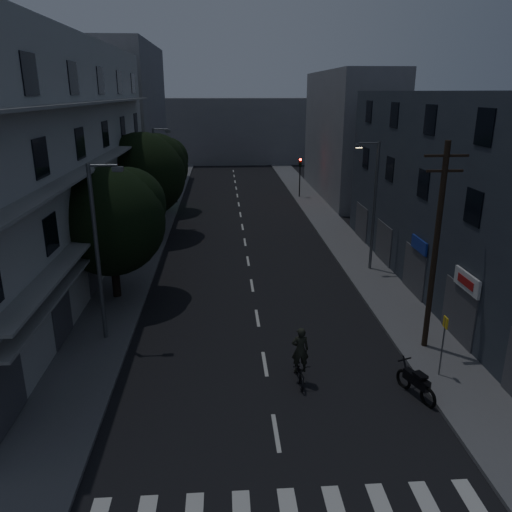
{
  "coord_description": "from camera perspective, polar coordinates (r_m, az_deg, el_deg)",
  "views": [
    {
      "loc": [
        -1.64,
        -12.04,
        10.97
      ],
      "look_at": [
        0.0,
        12.0,
        3.0
      ],
      "focal_mm": 35.0,
      "sensor_mm": 36.0,
      "label": 1
    }
  ],
  "objects": [
    {
      "name": "sidewalk_left",
      "position": [
        39.05,
        -12.38,
        1.66
      ],
      "size": [
        3.0,
        90.0,
        0.15
      ],
      "primitive_type": "cube",
      "color": "#565659",
      "rests_on": "ground"
    },
    {
      "name": "building_left",
      "position": [
        32.02,
        -23.05,
        9.74
      ],
      "size": [
        7.0,
        36.0,
        14.0
      ],
      "color": "#B1B1AC",
      "rests_on": "ground"
    },
    {
      "name": "building_far_left",
      "position": [
        61.0,
        -14.16,
        14.98
      ],
      "size": [
        6.0,
        20.0,
        16.0
      ],
      "primitive_type": "cube",
      "color": "slate",
      "rests_on": "ground"
    },
    {
      "name": "cyclist",
      "position": [
        20.09,
        5.02,
        -12.2
      ],
      "size": [
        0.69,
        1.88,
        2.37
      ],
      "rotation": [
        0.0,
        0.0,
        0.01
      ],
      "color": "black",
      "rests_on": "ground"
    },
    {
      "name": "street_lamp_left_near",
      "position": [
        22.78,
        -17.5,
        1.2
      ],
      "size": [
        1.51,
        0.25,
        8.0
      ],
      "color": "slate",
      "rests_on": "sidewalk_left"
    },
    {
      "name": "motorcycle",
      "position": [
        20.25,
        17.81,
        -13.68
      ],
      "size": [
        0.98,
        2.04,
        1.37
      ],
      "rotation": [
        0.0,
        0.0,
        0.36
      ],
      "color": "black",
      "rests_on": "ground"
    },
    {
      "name": "traffic_signal_far_left",
      "position": [
        51.5,
        -9.2,
        9.28
      ],
      "size": [
        0.28,
        0.37,
        4.1
      ],
      "color": "black",
      "rests_on": "sidewalk_left"
    },
    {
      "name": "ground",
      "position": [
        38.66,
        -1.31,
        1.81
      ],
      "size": [
        160.0,
        160.0,
        0.0
      ],
      "primitive_type": "plane",
      "color": "black",
      "rests_on": "ground"
    },
    {
      "name": "street_lamp_left_far",
      "position": [
        42.89,
        -11.24,
        9.41
      ],
      "size": [
        1.51,
        0.25,
        8.0
      ],
      "color": "slate",
      "rests_on": "sidewalk_left"
    },
    {
      "name": "bus_stop_sign",
      "position": [
        21.07,
        20.67,
        -8.5
      ],
      "size": [
        0.06,
        0.35,
        2.52
      ],
      "color": "#595B60",
      "rests_on": "sidewalk_right"
    },
    {
      "name": "utility_pole",
      "position": [
        22.2,
        19.88,
        1.23
      ],
      "size": [
        1.8,
        0.24,
        9.0
      ],
      "color": "black",
      "rests_on": "sidewalk_right"
    },
    {
      "name": "sidewalk_right",
      "position": [
        39.67,
        9.58,
        2.1
      ],
      "size": [
        3.0,
        90.0,
        0.15
      ],
      "primitive_type": "cube",
      "color": "#565659",
      "rests_on": "ground"
    },
    {
      "name": "traffic_signal_far_right",
      "position": [
        54.03,
        5.06,
        9.85
      ],
      "size": [
        0.28,
        0.37,
        4.1
      ],
      "color": "black",
      "rests_on": "sidewalk_right"
    },
    {
      "name": "tree_mid",
      "position": [
        39.68,
        -12.69,
        9.39
      ],
      "size": [
        6.47,
        6.47,
        7.96
      ],
      "color": "black",
      "rests_on": "sidewalk_left"
    },
    {
      "name": "tree_far",
      "position": [
        48.1,
        -11.07,
        10.21
      ],
      "size": [
        5.59,
        5.59,
        6.91
      ],
      "color": "black",
      "rests_on": "sidewalk_left"
    },
    {
      "name": "building_far_end",
      "position": [
        82.27,
        -2.83,
        14.11
      ],
      "size": [
        24.0,
        8.0,
        10.0
      ],
      "primitive_type": "cube",
      "color": "slate",
      "rests_on": "ground"
    },
    {
      "name": "tree_near",
      "position": [
        27.58,
        -16.19,
        4.29
      ],
      "size": [
        5.81,
        5.81,
        7.17
      ],
      "color": "black",
      "rests_on": "sidewalk_left"
    },
    {
      "name": "lane_markings",
      "position": [
        44.69,
        -1.68,
        4.09
      ],
      "size": [
        0.15,
        60.5,
        0.01
      ],
      "color": "beige",
      "rests_on": "ground"
    },
    {
      "name": "building_far_right",
      "position": [
        55.91,
        10.52,
        13.42
      ],
      "size": [
        6.0,
        20.0,
        13.0
      ],
      "primitive_type": "cube",
      "color": "slate",
      "rests_on": "ground"
    },
    {
      "name": "street_lamp_right",
      "position": [
        31.73,
        13.21,
        6.23
      ],
      "size": [
        1.51,
        0.25,
        8.0
      ],
      "color": "#5C5E64",
      "rests_on": "sidewalk_right"
    },
    {
      "name": "building_right",
      "position": [
        29.89,
        23.46,
        6.24
      ],
      "size": [
        6.19,
        28.0,
        11.0
      ],
      "color": "#2C323C",
      "rests_on": "ground"
    }
  ]
}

